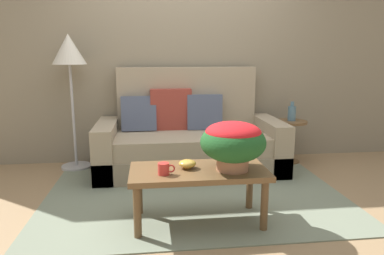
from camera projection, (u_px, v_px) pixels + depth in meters
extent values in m
plane|color=#997A56|center=(194.00, 193.00, 3.35)|extent=(14.00, 14.00, 0.00)
cube|color=gray|center=(181.00, 41.00, 4.25)|extent=(6.40, 0.12, 2.92)
cube|color=gray|center=(195.00, 196.00, 3.28)|extent=(2.74, 1.85, 0.01)
cube|color=gray|center=(190.00, 160.00, 3.99)|extent=(2.05, 0.91, 0.24)
cube|color=gray|center=(191.00, 142.00, 3.92)|extent=(1.63, 0.82, 0.20)
cube|color=gray|center=(187.00, 106.00, 4.24)|extent=(1.63, 0.16, 0.93)
cube|color=gray|center=(107.00, 149.00, 3.84)|extent=(0.21, 0.91, 0.57)
cube|color=gray|center=(270.00, 144.00, 4.06)|extent=(0.21, 0.91, 0.57)
cube|color=#93382D|center=(171.00, 109.00, 4.07)|extent=(0.47, 0.13, 0.47)
cube|color=#4C5670|center=(139.00, 113.00, 4.03)|extent=(0.40, 0.20, 0.41)
cube|color=#4C5670|center=(204.00, 112.00, 4.11)|extent=(0.41, 0.21, 0.42)
cylinder|color=brown|center=(137.00, 212.00, 2.49)|extent=(0.06, 0.06, 0.40)
cylinder|color=brown|center=(264.00, 206.00, 2.60)|extent=(0.06, 0.06, 0.40)
cylinder|color=brown|center=(139.00, 192.00, 2.87)|extent=(0.06, 0.06, 0.40)
cylinder|color=brown|center=(250.00, 187.00, 2.98)|extent=(0.06, 0.06, 0.40)
cube|color=brown|center=(199.00, 172.00, 2.69)|extent=(1.05, 0.51, 0.04)
cylinder|color=brown|center=(289.00, 161.00, 4.32)|extent=(0.24, 0.24, 0.03)
cylinder|color=brown|center=(290.00, 142.00, 4.27)|extent=(0.04, 0.04, 0.47)
cylinder|color=brown|center=(292.00, 122.00, 4.22)|extent=(0.37, 0.37, 0.03)
cylinder|color=#B2B2B7|center=(77.00, 166.00, 4.12)|extent=(0.34, 0.34, 0.03)
cylinder|color=#B2B2B7|center=(73.00, 116.00, 4.00)|extent=(0.03, 0.03, 1.16)
cone|color=beige|center=(69.00, 49.00, 3.85)|extent=(0.37, 0.37, 0.33)
cylinder|color=#A36B4C|center=(233.00, 162.00, 2.66)|extent=(0.24, 0.24, 0.12)
ellipsoid|color=#1E5123|center=(233.00, 142.00, 2.63)|extent=(0.49, 0.49, 0.30)
ellipsoid|color=red|center=(233.00, 133.00, 2.61)|extent=(0.42, 0.42, 0.16)
cylinder|color=red|center=(164.00, 169.00, 2.56)|extent=(0.08, 0.08, 0.09)
torus|color=red|center=(171.00, 169.00, 2.56)|extent=(0.06, 0.01, 0.06)
cylinder|color=gold|center=(187.00, 167.00, 2.70)|extent=(0.05, 0.05, 0.02)
ellipsoid|color=gold|center=(187.00, 164.00, 2.70)|extent=(0.13, 0.13, 0.06)
cylinder|color=slate|center=(292.00, 114.00, 4.21)|extent=(0.09, 0.09, 0.17)
cylinder|color=slate|center=(292.00, 104.00, 4.18)|extent=(0.04, 0.04, 0.06)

